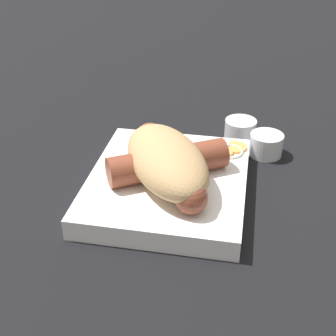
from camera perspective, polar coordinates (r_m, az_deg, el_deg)
ground_plane at (r=0.56m, az=0.00°, el=-3.02°), size 3.00×3.00×0.00m
food_tray at (r=0.56m, az=0.00°, el=-1.97°), size 0.21×0.18×0.03m
bread_roll at (r=0.53m, az=-0.50°, el=0.98°), size 0.18×0.15×0.05m
sausage at (r=0.54m, az=0.04°, el=0.50°), size 0.16×0.14×0.04m
pickled_veggies at (r=0.60m, az=6.42°, el=2.22°), size 0.07×0.07×0.00m
condiment_cup_near at (r=0.65m, az=11.85°, el=2.68°), size 0.04×0.04×0.03m
condiment_cup_far at (r=0.68m, az=8.79°, el=4.47°), size 0.04×0.04×0.03m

